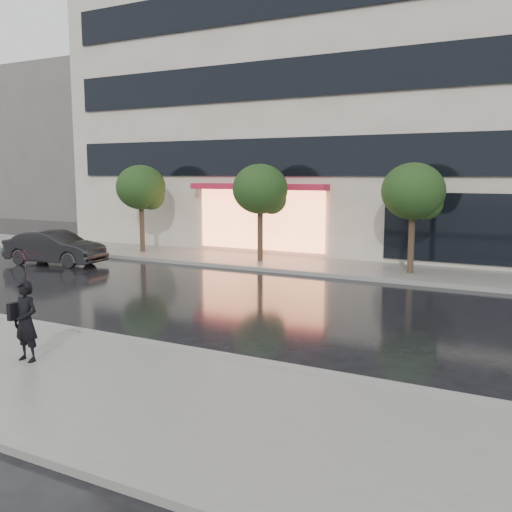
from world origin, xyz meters
The scene contains 12 objects.
ground centered at (0.00, 0.00, 0.00)m, with size 120.00×120.00×0.00m, color black.
sidewalk_near centered at (0.00, -3.25, 0.06)m, with size 60.00×4.50×0.12m, color slate.
sidewalk_far centered at (0.00, 10.25, 0.06)m, with size 60.00×3.50×0.12m, color slate.
curb_near centered at (0.00, -1.00, 0.07)m, with size 60.00×0.25×0.14m, color gray.
curb_far centered at (0.00, 8.50, 0.07)m, with size 60.00×0.25×0.14m, color gray.
office_building centered at (0.00, 17.97, 9.00)m, with size 30.00×12.76×18.00m.
bg_building_left centered at (-28.00, 26.00, 6.00)m, with size 14.00×10.00×12.00m, color #59544F.
tree_far_west centered at (-8.94, 10.03, 2.92)m, with size 2.20×2.20×3.99m.
tree_mid_west centered at (-2.94, 10.03, 2.92)m, with size 2.20×2.20×3.99m.
tree_mid_east centered at (3.06, 10.03, 2.92)m, with size 2.20×2.20×3.99m.
parked_car centered at (-10.16, 6.00, 0.68)m, with size 1.44×4.12×1.36m, color black.
pedestrian_with_umbrella centered at (-1.08, -3.01, 1.49)m, with size 0.82×0.84×2.11m.
Camera 1 is at (7.54, -10.09, 3.61)m, focal length 40.00 mm.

